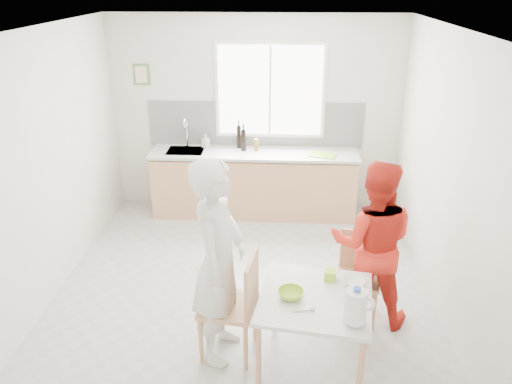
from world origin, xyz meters
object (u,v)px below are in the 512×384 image
wine_bottle_a (239,137)px  bowl_green (291,294)px  chair_far (358,271)px  person_red (372,244)px  wine_bottle_b (244,140)px  dining_table (315,304)px  milk_jug (356,306)px  bowl_white (353,282)px  person_white (219,262)px  chair_left (237,301)px

wine_bottle_a → bowl_green: bearing=-77.5°
chair_far → person_red: bearing=-27.2°
person_red → wine_bottle_b: size_ratio=5.51×
dining_table → bowl_green: (-0.21, -0.02, 0.11)m
person_red → wine_bottle_b: person_red is taller
dining_table → milk_jug: bearing=-49.2°
bowl_green → bowl_white: 0.58m
person_red → milk_jug: size_ratio=5.60×
wine_bottle_a → chair_far: bearing=-60.3°
dining_table → person_red: (0.56, 0.69, 0.20)m
dining_table → bowl_white: 0.40m
bowl_white → wine_bottle_b: (-1.17, 2.85, 0.35)m
dining_table → bowl_green: bowl_green is taller
wine_bottle_b → chair_far: bearing=-60.5°
person_white → milk_jug: bearing=-103.7°
person_white → bowl_white: 1.17m
milk_jug → wine_bottle_b: size_ratio=0.98×
person_red → milk_jug: bearing=83.3°
dining_table → chair_far: size_ratio=1.19×
dining_table → chair_left: chair_left is taller
bowl_white → milk_jug: bearing=-95.8°
chair_left → person_white: 0.40m
bowl_white → chair_far: bearing=76.5°
dining_table → person_white: person_white is taller
person_white → wine_bottle_a: person_white is taller
chair_left → chair_far: (1.13, 0.66, -0.07)m
dining_table → bowl_white: bowl_white is taller
bowl_green → person_red: bearing=43.1°
dining_table → person_red: bearing=51.3°
wine_bottle_b → wine_bottle_a: bearing=122.8°
bowl_white → wine_bottle_a: (-1.24, 2.96, 0.36)m
person_white → milk_jug: person_white is taller
chair_left → bowl_green: size_ratio=4.74×
bowl_white → wine_bottle_a: bearing=112.7°
person_red → milk_jug: (-0.28, -1.02, 0.03)m
bowl_green → wine_bottle_a: size_ratio=0.66×
dining_table → milk_jug: (0.28, -0.32, 0.23)m
dining_table → chair_far: chair_far is taller
chair_far → person_white: (-1.28, -0.63, 0.45)m
wine_bottle_a → bowl_white: bearing=-67.3°
person_red → milk_jug: person_red is taller
chair_far → chair_left: bearing=-141.5°
milk_jug → wine_bottle_a: bearing=117.3°
chair_left → wine_bottle_b: (-0.17, 2.96, 0.52)m
wine_bottle_a → wine_bottle_b: size_ratio=1.07×
person_white → wine_bottle_a: bearing=10.3°
wine_bottle_a → wine_bottle_b: 0.13m
chair_left → wine_bottle_a: bearing=-167.0°
bowl_green → bowl_white: bowl_green is taller
dining_table → milk_jug: size_ratio=3.51×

